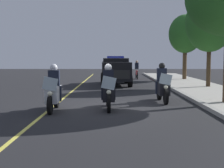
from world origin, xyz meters
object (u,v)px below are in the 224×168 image
(police_motorcycle_trailing, at_px, (162,86))
(police_suv, at_px, (116,70))
(cyclist_background, at_px, (137,70))
(tree_behind_suv, at_px, (185,34))
(tree_far_back, at_px, (210,23))
(police_motorcycle_lead_right, at_px, (108,91))
(police_motorcycle_lead_left, at_px, (53,92))

(police_motorcycle_trailing, xyz_separation_m, police_suv, (-8.36, -2.01, 0.37))
(cyclist_background, xyz_separation_m, tree_behind_suv, (1.13, 4.05, 3.09))
(tree_behind_suv, bearing_deg, cyclist_background, -105.54)
(police_motorcycle_trailing, distance_m, police_suv, 8.61)
(tree_far_back, bearing_deg, police_motorcycle_trailing, -32.25)
(police_motorcycle_lead_right, height_order, cyclist_background, police_motorcycle_lead_right)
(police_motorcycle_lead_right, distance_m, tree_behind_suv, 16.56)
(police_suv, height_order, tree_behind_suv, tree_behind_suv)
(police_motorcycle_lead_left, bearing_deg, police_motorcycle_trailing, 117.55)
(police_motorcycle_lead_left, bearing_deg, tree_far_back, 135.74)
(police_motorcycle_lead_right, xyz_separation_m, tree_behind_suv, (-14.95, 6.33, 3.24))
(police_motorcycle_lead_left, height_order, cyclist_background, police_motorcycle_lead_left)
(police_motorcycle_lead_right, bearing_deg, cyclist_background, 171.93)
(police_motorcycle_lead_left, distance_m, cyclist_background, 17.04)
(police_motorcycle_lead_left, height_order, police_motorcycle_lead_right, same)
(tree_behind_suv, bearing_deg, tree_far_back, -0.52)
(tree_far_back, bearing_deg, cyclist_background, -153.54)
(police_suv, bearing_deg, cyclist_background, 161.61)
(police_motorcycle_lead_right, height_order, police_motorcycle_trailing, same)
(police_suv, bearing_deg, police_motorcycle_trailing, 13.51)
(police_suv, bearing_deg, tree_far_back, 70.15)
(police_motorcycle_lead_right, bearing_deg, tree_far_back, 142.18)
(police_motorcycle_trailing, distance_m, tree_far_back, 8.12)
(police_motorcycle_trailing, bearing_deg, police_motorcycle_lead_right, -51.66)
(police_motorcycle_lead_left, height_order, tree_behind_suv, tree_behind_suv)
(police_motorcycle_lead_right, xyz_separation_m, police_suv, (-10.21, 0.33, 0.37))
(police_suv, relative_size, cyclist_background, 2.82)
(police_motorcycle_lead_left, xyz_separation_m, cyclist_background, (-16.49, 4.29, 0.14))
(police_motorcycle_lead_right, relative_size, tree_behind_suv, 0.39)
(police_motorcycle_trailing, bearing_deg, cyclist_background, -179.76)
(tree_far_back, relative_size, tree_behind_suv, 1.07)
(police_motorcycle_lead_right, relative_size, police_suv, 0.43)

